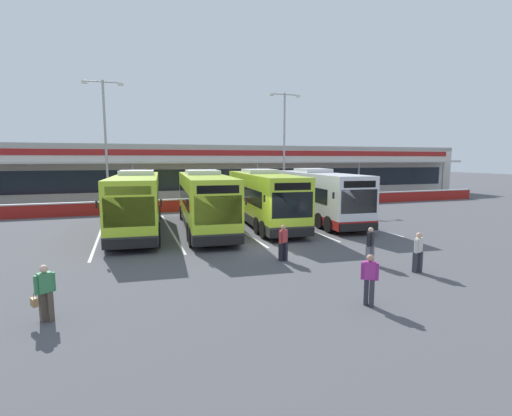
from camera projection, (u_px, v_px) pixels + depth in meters
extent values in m
plane|color=#4C4C51|center=(265.00, 246.00, 19.51)|extent=(200.00, 200.00, 0.00)
cube|color=beige|center=(187.00, 174.00, 44.50)|extent=(70.00, 10.00, 5.50)
cube|color=#19232D|center=(194.00, 180.00, 39.84)|extent=(66.00, 0.08, 2.20)
cube|color=maroon|center=(193.00, 153.00, 39.46)|extent=(68.00, 0.08, 0.60)
cube|color=beige|center=(196.00, 162.00, 38.21)|extent=(67.00, 3.00, 0.24)
cube|color=gray|center=(186.00, 148.00, 44.10)|extent=(70.00, 10.00, 0.50)
cylinder|color=#999999|center=(133.00, 184.00, 35.37)|extent=(0.20, 0.20, 4.20)
cylinder|color=#999999|center=(257.00, 182.00, 39.33)|extent=(0.20, 0.20, 4.20)
cylinder|color=#999999|center=(358.00, 180.00, 43.30)|extent=(0.20, 0.20, 4.20)
cylinder|color=#999999|center=(443.00, 178.00, 47.26)|extent=(0.20, 0.20, 4.20)
cube|color=maroon|center=(209.00, 205.00, 33.06)|extent=(60.00, 0.36, 1.00)
cube|color=#B2B2B2|center=(208.00, 198.00, 32.99)|extent=(60.00, 0.40, 0.10)
cube|color=#B7DB2D|center=(137.00, 201.00, 23.17)|extent=(3.51, 12.17, 3.19)
cube|color=#333333|center=(138.00, 222.00, 23.34)|extent=(3.53, 12.19, 0.56)
cube|color=black|center=(137.00, 197.00, 23.52)|extent=(3.35, 9.78, 0.96)
cube|color=black|center=(129.00, 212.00, 17.43)|extent=(2.31, 0.29, 1.40)
cube|color=black|center=(128.00, 191.00, 17.29)|extent=(2.05, 0.25, 0.40)
cube|color=silver|center=(137.00, 173.00, 23.90)|extent=(2.27, 2.96, 0.28)
cube|color=black|center=(130.00, 244.00, 17.52)|extent=(2.45, 0.36, 0.44)
cube|color=black|center=(161.00, 203.00, 18.07)|extent=(0.09, 0.13, 0.36)
cube|color=black|center=(97.00, 205.00, 17.37)|extent=(0.09, 0.13, 0.36)
cylinder|color=black|center=(158.00, 212.00, 28.06)|extent=(0.40, 1.06, 1.04)
cylinder|color=black|center=(125.00, 214.00, 27.48)|extent=(0.40, 1.06, 1.04)
cylinder|color=black|center=(157.00, 232.00, 20.56)|extent=(0.40, 1.06, 1.04)
cylinder|color=black|center=(111.00, 234.00, 19.98)|extent=(0.40, 1.06, 1.04)
cylinder|color=black|center=(157.00, 237.00, 19.22)|extent=(0.40, 1.06, 1.04)
cylinder|color=black|center=(108.00, 239.00, 18.64)|extent=(0.40, 1.06, 1.04)
cube|color=#B7DB2D|center=(205.00, 200.00, 23.79)|extent=(3.51, 12.17, 3.19)
cube|color=#333333|center=(205.00, 220.00, 23.96)|extent=(3.53, 12.19, 0.56)
cube|color=black|center=(204.00, 196.00, 24.15)|extent=(3.35, 9.78, 0.96)
cube|color=black|center=(218.00, 210.00, 18.05)|extent=(2.31, 0.29, 1.40)
cube|color=black|center=(218.00, 189.00, 17.91)|extent=(2.05, 0.25, 0.40)
cube|color=silver|center=(202.00, 172.00, 24.53)|extent=(2.27, 2.96, 0.28)
cube|color=black|center=(219.00, 241.00, 18.14)|extent=(2.45, 0.36, 0.44)
cube|color=black|center=(246.00, 201.00, 18.70)|extent=(0.09, 0.13, 0.36)
cube|color=black|center=(187.00, 203.00, 17.99)|extent=(0.09, 0.13, 0.36)
cylinder|color=black|center=(214.00, 211.00, 28.69)|extent=(0.40, 1.06, 1.04)
cylinder|color=black|center=(182.00, 212.00, 28.11)|extent=(0.40, 1.06, 1.04)
cylinder|color=black|center=(232.00, 230.00, 21.19)|extent=(0.40, 1.06, 1.04)
cylinder|color=black|center=(190.00, 232.00, 20.61)|extent=(0.40, 1.06, 1.04)
cylinder|color=black|center=(237.00, 235.00, 19.84)|extent=(0.40, 1.06, 1.04)
cylinder|color=black|center=(192.00, 237.00, 19.26)|extent=(0.40, 1.06, 1.04)
cube|color=#B7DB2D|center=(263.00, 197.00, 25.75)|extent=(3.51, 12.17, 3.19)
cube|color=#333333|center=(263.00, 216.00, 25.92)|extent=(3.53, 12.19, 0.56)
cube|color=black|center=(262.00, 193.00, 26.10)|extent=(3.35, 9.78, 0.96)
cube|color=black|center=(292.00, 205.00, 20.01)|extent=(2.31, 0.29, 1.40)
cube|color=black|center=(293.00, 186.00, 19.87)|extent=(2.05, 0.25, 0.40)
cube|color=silver|center=(259.00, 171.00, 26.48)|extent=(2.27, 2.96, 0.28)
cube|color=black|center=(293.00, 233.00, 20.10)|extent=(2.45, 0.36, 0.44)
cube|color=black|center=(315.00, 197.00, 20.65)|extent=(0.09, 0.13, 0.36)
cube|color=black|center=(264.00, 199.00, 19.95)|extent=(0.09, 0.13, 0.36)
cylinder|color=black|center=(262.00, 208.00, 30.64)|extent=(0.40, 1.06, 1.04)
cylinder|color=black|center=(234.00, 209.00, 30.06)|extent=(0.40, 1.06, 1.04)
cylinder|color=black|center=(295.00, 224.00, 23.14)|extent=(0.40, 1.06, 1.04)
cylinder|color=black|center=(258.00, 225.00, 22.56)|extent=(0.40, 1.06, 1.04)
cylinder|color=black|center=(304.00, 228.00, 21.80)|extent=(0.40, 1.06, 1.04)
cylinder|color=black|center=(264.00, 230.00, 21.22)|extent=(0.40, 1.06, 1.04)
cube|color=silver|center=(318.00, 195.00, 27.47)|extent=(3.51, 12.17, 3.19)
cube|color=#AD1E1E|center=(317.00, 212.00, 27.64)|extent=(3.53, 12.19, 0.56)
cube|color=black|center=(315.00, 191.00, 27.82)|extent=(3.35, 9.78, 0.96)
cube|color=black|center=(359.00, 201.00, 21.73)|extent=(2.31, 0.29, 1.40)
cube|color=black|center=(360.00, 184.00, 21.59)|extent=(2.05, 0.25, 0.40)
cube|color=silver|center=(313.00, 170.00, 28.20)|extent=(2.27, 2.96, 0.28)
cube|color=black|center=(359.00, 227.00, 21.82)|extent=(2.45, 0.36, 0.44)
cube|color=black|center=(378.00, 194.00, 22.37)|extent=(0.09, 0.13, 0.36)
cube|color=black|center=(333.00, 195.00, 21.67)|extent=(0.09, 0.13, 0.36)
cylinder|color=black|center=(309.00, 205.00, 32.36)|extent=(0.40, 1.06, 1.04)
cylinder|color=black|center=(282.00, 206.00, 31.78)|extent=(0.40, 1.06, 1.04)
cylinder|color=black|center=(353.00, 219.00, 24.86)|extent=(0.40, 1.06, 1.04)
cylinder|color=black|center=(320.00, 221.00, 24.28)|extent=(0.40, 1.06, 1.04)
cylinder|color=black|center=(364.00, 223.00, 23.52)|extent=(0.40, 1.06, 1.04)
cylinder|color=black|center=(329.00, 224.00, 22.94)|extent=(0.40, 1.06, 1.04)
cube|color=silver|center=(99.00, 234.00, 22.46)|extent=(0.14, 13.00, 0.01)
cube|color=silver|center=(171.00, 230.00, 23.80)|extent=(0.14, 13.00, 0.01)
cube|color=silver|center=(234.00, 226.00, 25.14)|extent=(0.14, 13.00, 0.01)
cube|color=silver|center=(292.00, 223.00, 26.49)|extent=(0.14, 13.00, 0.01)
cube|color=silver|center=(343.00, 220.00, 27.83)|extent=(0.14, 13.00, 0.01)
cube|color=#4C4238|center=(43.00, 307.00, 10.39)|extent=(0.21, 0.22, 0.84)
cube|color=#4C4238|center=(50.00, 307.00, 10.43)|extent=(0.21, 0.22, 0.84)
cube|color=#387F4C|center=(45.00, 283.00, 10.32)|extent=(0.40, 0.35, 0.56)
cube|color=#387F4C|center=(36.00, 285.00, 10.16)|extent=(0.13, 0.13, 0.54)
cube|color=#387F4C|center=(53.00, 282.00, 10.48)|extent=(0.13, 0.13, 0.54)
sphere|color=#DBB293|center=(44.00, 269.00, 10.27)|extent=(0.22, 0.22, 0.22)
cube|color=olive|center=(34.00, 302.00, 10.19)|extent=(0.24, 0.30, 0.22)
cylinder|color=olive|center=(34.00, 296.00, 10.16)|extent=(0.02, 0.02, 0.16)
cube|color=slate|center=(368.00, 255.00, 16.02)|extent=(0.22, 0.23, 0.84)
cube|color=slate|center=(372.00, 255.00, 16.09)|extent=(0.22, 0.23, 0.84)
cube|color=black|center=(371.00, 239.00, 15.96)|extent=(0.40, 0.38, 0.56)
cube|color=black|center=(369.00, 240.00, 15.78)|extent=(0.13, 0.13, 0.54)
cube|color=black|center=(372.00, 239.00, 16.15)|extent=(0.13, 0.13, 0.54)
sphere|color=#DBB293|center=(371.00, 230.00, 15.91)|extent=(0.22, 0.22, 0.22)
cube|color=#33333D|center=(366.00, 291.00, 11.61)|extent=(0.22, 0.23, 0.84)
cube|color=#33333D|center=(372.00, 293.00, 11.46)|extent=(0.22, 0.23, 0.84)
cube|color=#A32D89|center=(370.00, 270.00, 11.45)|extent=(0.40, 0.37, 0.56)
cube|color=#A32D89|center=(362.00, 271.00, 11.50)|extent=(0.13, 0.13, 0.54)
cube|color=#A32D89|center=(377.00, 272.00, 11.40)|extent=(0.13, 0.13, 0.54)
sphere|color=tan|center=(370.00, 258.00, 11.40)|extent=(0.22, 0.22, 0.22)
cube|color=black|center=(281.00, 252.00, 16.60)|extent=(0.21, 0.23, 0.84)
cube|color=black|center=(285.00, 251.00, 16.64)|extent=(0.21, 0.23, 0.84)
cube|color=#B23838|center=(283.00, 236.00, 16.53)|extent=(0.40, 0.36, 0.56)
cube|color=#B23838|center=(280.00, 237.00, 16.36)|extent=(0.13, 0.13, 0.54)
cube|color=#B23838|center=(286.00, 236.00, 16.69)|extent=(0.13, 0.13, 0.54)
sphere|color=tan|center=(283.00, 227.00, 16.47)|extent=(0.22, 0.22, 0.22)
cube|color=#33333D|center=(415.00, 262.00, 14.91)|extent=(0.21, 0.22, 0.84)
cube|color=#33333D|center=(420.00, 262.00, 14.94)|extent=(0.21, 0.22, 0.84)
cube|color=silver|center=(419.00, 245.00, 14.83)|extent=(0.40, 0.35, 0.56)
cube|color=silver|center=(416.00, 246.00, 14.68)|extent=(0.13, 0.13, 0.54)
cube|color=silver|center=(421.00, 245.00, 14.99)|extent=(0.13, 0.13, 0.54)
sphere|color=tan|center=(419.00, 235.00, 14.78)|extent=(0.22, 0.22, 0.22)
cylinder|color=#9E9EA3|center=(106.00, 147.00, 31.77)|extent=(0.20, 0.20, 11.00)
cylinder|color=#9E9EA3|center=(103.00, 82.00, 31.07)|extent=(2.80, 0.10, 0.10)
cube|color=silver|center=(84.00, 82.00, 30.64)|extent=(0.44, 0.28, 0.20)
cube|color=silver|center=(121.00, 84.00, 31.53)|extent=(0.44, 0.28, 0.20)
cylinder|color=#9E9EA3|center=(284.00, 149.00, 37.83)|extent=(0.20, 0.20, 11.00)
cylinder|color=#9E9EA3|center=(285.00, 94.00, 37.14)|extent=(2.80, 0.10, 0.10)
cube|color=silver|center=(272.00, 95.00, 36.70)|extent=(0.44, 0.28, 0.20)
cube|color=silver|center=(298.00, 96.00, 37.60)|extent=(0.44, 0.28, 0.20)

